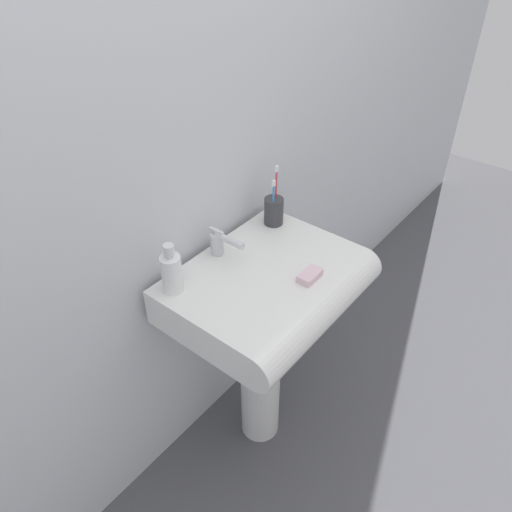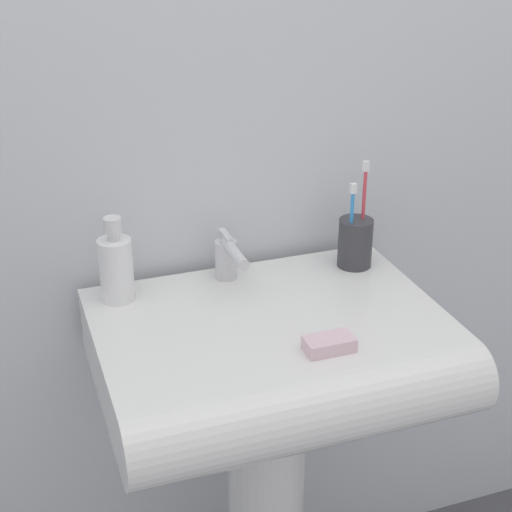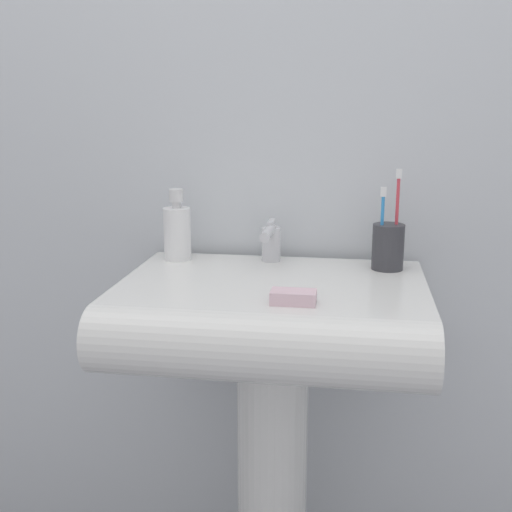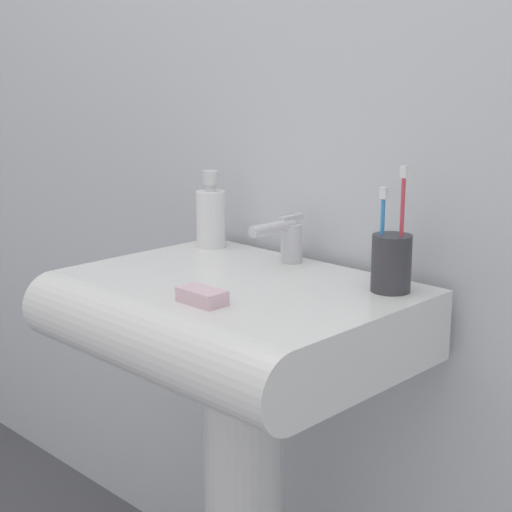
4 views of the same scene
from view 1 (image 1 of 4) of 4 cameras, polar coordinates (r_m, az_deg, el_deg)
ground_plane at (r=2.20m, az=0.46°, el=-18.83°), size 6.00×6.00×0.00m
wall_back at (r=1.53m, az=-6.94°, el=12.82°), size 5.00×0.05×2.40m
sink_pedestal at (r=1.91m, az=0.51°, el=-12.85°), size 0.15×0.15×0.72m
sink_basin at (r=1.59m, az=1.96°, el=-3.92°), size 0.62×0.48×0.13m
faucet at (r=1.60m, az=-4.12°, el=1.56°), size 0.04×0.14×0.09m
toothbrush_cup at (r=1.76m, az=2.04°, el=5.23°), size 0.07×0.07×0.22m
soap_bottle at (r=1.47m, az=-9.62°, el=-1.82°), size 0.06×0.06×0.16m
bar_soap at (r=1.53m, az=6.16°, el=-2.25°), size 0.08×0.05×0.02m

